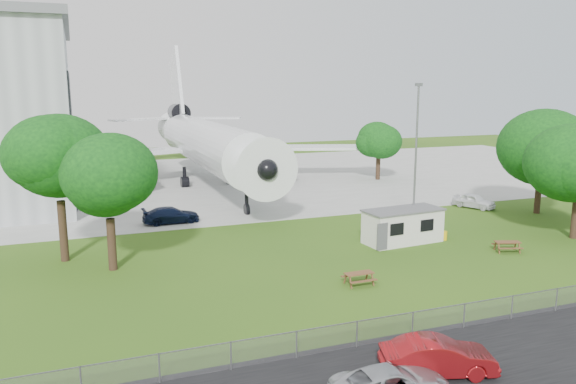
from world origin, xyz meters
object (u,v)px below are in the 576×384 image
object	(u,v)px
picnic_west	(359,285)
picnic_east	(507,252)
airliner	(205,141)
car_centre_sedan	(438,357)
site_cabin	(403,226)

from	to	relation	value
picnic_west	picnic_east	size ratio (longest dim) A/B	1.00
airliner	car_centre_sedan	world-z (taller)	airliner
site_cabin	airliner	bearing A→B (deg)	105.54
airliner	car_centre_sedan	xyz separation A→B (m)	(-1.00, -48.79, -4.48)
picnic_east	car_centre_sedan	size ratio (longest dim) A/B	0.38
site_cabin	car_centre_sedan	distance (m)	20.39
airliner	picnic_west	xyz separation A→B (m)	(1.00, -37.97, -5.27)
airliner	picnic_west	distance (m)	38.35
picnic_west	car_centre_sedan	bearing A→B (deg)	-100.95
car_centre_sedan	site_cabin	bearing A→B (deg)	-10.91
picnic_west	picnic_east	xyz separation A→B (m)	(13.37, 2.33, 0.00)
airliner	picnic_east	bearing A→B (deg)	-68.05
site_cabin	picnic_east	xyz separation A→B (m)	(5.80, -4.86, -1.31)
airliner	car_centre_sedan	distance (m)	49.00
picnic_west	car_centre_sedan	distance (m)	11.03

